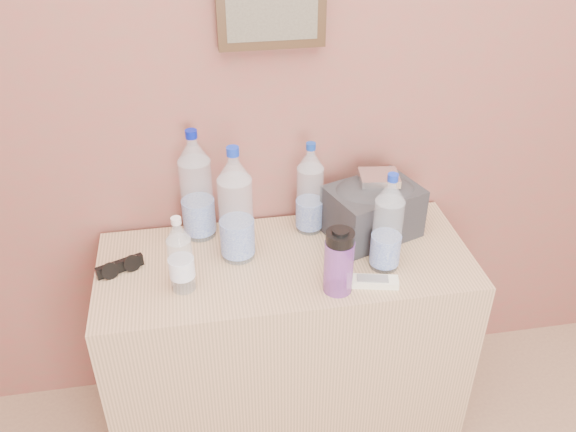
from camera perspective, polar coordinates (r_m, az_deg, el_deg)
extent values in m
plane|color=#94443E|center=(1.80, 3.56, 18.19)|extent=(4.00, 0.00, 4.00)
cube|color=tan|center=(2.07, -0.17, -11.85)|extent=(1.12, 0.47, 0.70)
cylinder|color=#CEE4FE|center=(1.77, -4.89, 0.45)|extent=(0.10, 0.10, 0.32)
cylinder|color=#1130B6|center=(1.67, -5.20, 6.05)|extent=(0.04, 0.04, 0.02)
cylinder|color=silver|center=(1.88, -8.55, 2.31)|extent=(0.10, 0.10, 0.32)
cylinder|color=#07169B|center=(1.79, -9.05, 7.59)|extent=(0.03, 0.03, 0.02)
cylinder|color=#C8E3F6|center=(1.90, 2.06, 2.17)|extent=(0.08, 0.08, 0.27)
cylinder|color=#113798|center=(1.82, 2.16, 6.54)|extent=(0.03, 0.03, 0.02)
cylinder|color=silver|center=(1.76, 9.29, -1.09)|extent=(0.08, 0.08, 0.27)
cylinder|color=#1331B3|center=(1.67, 9.80, 3.57)|extent=(0.03, 0.03, 0.02)
cylinder|color=white|center=(1.70, -10.02, -3.96)|extent=(0.07, 0.07, 0.20)
cylinder|color=silver|center=(1.62, -10.44, -0.43)|extent=(0.03, 0.03, 0.02)
cylinder|color=purple|center=(1.68, 4.75, -4.72)|extent=(0.08, 0.08, 0.16)
cylinder|color=black|center=(1.62, 4.91, -1.91)|extent=(0.08, 0.08, 0.04)
cube|color=white|center=(1.76, 7.90, -6.10)|extent=(0.15, 0.08, 0.02)
cube|color=silver|center=(1.87, 8.51, 3.57)|extent=(0.13, 0.11, 0.02)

